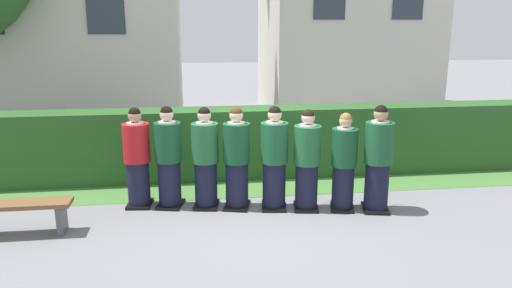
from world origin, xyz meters
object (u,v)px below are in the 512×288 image
(student_front_row_3, at_px, (237,161))
(student_front_row_6, at_px, (344,164))
(student_in_red_blazer, at_px, (137,160))
(student_front_row_7, at_px, (378,161))
(student_front_row_2, at_px, (205,160))
(student_front_row_4, at_px, (274,160))
(wooden_bench, at_px, (19,211))
(student_front_row_1, at_px, (169,160))
(student_front_row_5, at_px, (307,162))

(student_front_row_3, relative_size, student_front_row_6, 1.05)
(student_in_red_blazer, relative_size, student_front_row_7, 0.96)
(student_front_row_2, bearing_deg, student_front_row_6, -10.10)
(student_front_row_3, bearing_deg, student_front_row_4, -9.97)
(student_front_row_6, bearing_deg, wooden_bench, -175.61)
(student_front_row_6, relative_size, wooden_bench, 1.11)
(student_in_red_blazer, bearing_deg, student_front_row_3, -10.28)
(student_front_row_1, height_order, student_front_row_6, student_front_row_1)
(student_front_row_4, height_order, wooden_bench, student_front_row_4)
(student_front_row_1, height_order, student_front_row_7, student_front_row_7)
(wooden_bench, bearing_deg, student_front_row_2, 15.99)
(student_in_red_blazer, relative_size, student_front_row_3, 0.99)
(student_front_row_3, distance_m, wooden_bench, 3.18)
(student_front_row_2, relative_size, student_front_row_3, 1.00)
(student_front_row_7, height_order, wooden_bench, student_front_row_7)
(student_front_row_2, relative_size, student_front_row_6, 1.05)
(student_in_red_blazer, relative_size, student_front_row_5, 1.00)
(student_front_row_2, bearing_deg, student_front_row_1, 169.75)
(student_front_row_5, bearing_deg, student_front_row_2, 169.16)
(wooden_bench, bearing_deg, student_front_row_7, 2.59)
(student_front_row_2, relative_size, wooden_bench, 1.16)
(student_in_red_blazer, distance_m, student_front_row_7, 3.78)
(student_front_row_7, bearing_deg, student_in_red_blazer, 169.38)
(student_front_row_6, relative_size, student_front_row_7, 0.92)
(student_front_row_5, xyz_separation_m, student_front_row_6, (0.57, -0.08, -0.03))
(student_front_row_2, height_order, student_front_row_3, student_front_row_3)
(student_front_row_3, distance_m, student_front_row_5, 1.10)
(student_front_row_4, bearing_deg, wooden_bench, -171.49)
(student_front_row_5, bearing_deg, wooden_bench, -173.93)
(student_front_row_1, relative_size, student_front_row_6, 1.06)
(student_front_row_5, relative_size, student_front_row_7, 0.95)
(student_front_row_4, height_order, student_front_row_6, student_front_row_4)
(student_front_row_4, bearing_deg, student_front_row_1, 169.67)
(student_front_row_4, xyz_separation_m, student_front_row_5, (0.50, -0.10, -0.02))
(student_in_red_blazer, distance_m, student_front_row_5, 2.69)
(student_front_row_2, xyz_separation_m, student_front_row_3, (0.49, -0.09, 0.00))
(student_front_row_6, bearing_deg, student_front_row_4, 170.18)
(student_front_row_1, relative_size, student_front_row_3, 1.00)
(student_front_row_5, height_order, student_front_row_6, student_front_row_5)
(student_front_row_6, distance_m, wooden_bench, 4.77)
(student_front_row_2, relative_size, student_front_row_5, 1.01)
(student_front_row_2, bearing_deg, student_front_row_3, -10.86)
(student_in_red_blazer, distance_m, student_front_row_1, 0.50)
(student_front_row_6, bearing_deg, student_in_red_blazer, 169.93)
(student_front_row_2, xyz_separation_m, student_front_row_5, (1.57, -0.30, -0.01))
(student_in_red_blazer, xyz_separation_m, wooden_bench, (-1.53, -0.93, -0.42))
(student_front_row_4, distance_m, student_front_row_6, 1.09)
(student_in_red_blazer, height_order, student_front_row_5, student_in_red_blazer)
(wooden_bench, bearing_deg, student_in_red_blazer, 31.43)
(student_front_row_1, distance_m, wooden_bench, 2.23)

